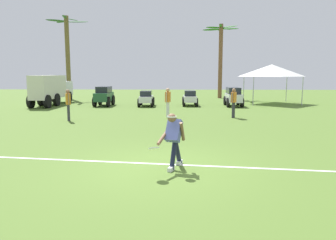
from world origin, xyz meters
name	(u,v)px	position (x,y,z in m)	size (l,w,h in m)	color
ground_plane	(161,166)	(0.00, 0.00, 0.00)	(80.00, 80.00, 0.00)	#506E2A
field_line_paint	(162,164)	(0.00, 0.20, 0.00)	(24.68, 0.11, 0.01)	white
frisbee_thrower	(174,137)	(0.32, -0.20, 0.79)	(0.68, 1.04, 1.39)	#191E38
frisbee_in_flight	(154,148)	(-0.12, -0.85, 0.66)	(0.32, 0.31, 0.12)	white
teammate_near_sideline	(234,100)	(3.35, 9.32, 0.94)	(0.34, 0.47, 1.56)	#33333D
teammate_midfield	(168,100)	(-0.14, 9.46, 0.94)	(0.30, 0.49, 1.56)	silver
teammate_deep	(68,102)	(-4.99, 7.85, 0.94)	(0.33, 0.47, 1.56)	#33333D
parked_car_slot_a	(104,96)	(-4.98, 15.58, 0.74)	(1.19, 2.36, 1.40)	#235133
parked_car_slot_b	(146,98)	(-1.89, 15.46, 0.56)	(1.12, 2.22, 1.10)	silver
parked_car_slot_c	(190,98)	(1.27, 15.90, 0.56)	(1.10, 2.21, 1.10)	silver
parked_car_slot_d	(233,96)	(4.38, 15.64, 0.72)	(1.17, 2.41, 1.34)	silver
box_truck	(51,88)	(-8.97, 15.98, 1.23)	(1.43, 5.91, 2.20)	silver
palm_tree_far_left	(68,54)	(-9.62, 21.86, 4.13)	(3.57, 3.00, 7.44)	brown
palm_tree_left_of_centre	(221,56)	(4.39, 23.47, 4.01)	(3.35, 3.36, 6.91)	brown
event_tent	(272,71)	(7.68, 17.90, 2.56)	(3.73, 3.73, 3.03)	#B2B5BA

